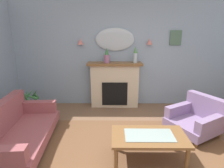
{
  "coord_description": "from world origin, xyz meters",
  "views": [
    {
      "loc": [
        -0.37,
        -2.23,
        1.92
      ],
      "look_at": [
        -0.4,
        1.23,
        0.9
      ],
      "focal_mm": 29.2,
      "sensor_mm": 36.0,
      "label": 1
    }
  ],
  "objects_px": {
    "floral_couch": "(16,130)",
    "wall_mirror": "(115,39)",
    "mantel_vase_left": "(135,54)",
    "coffee_table": "(149,139)",
    "potted_plant_small_fern": "(31,102)",
    "mantel_vase_centre": "(107,57)",
    "wall_sconce_left": "(80,42)",
    "armchair_in_corner": "(197,118)",
    "fireplace": "(115,85)",
    "wall_sconce_right": "(150,42)",
    "framed_picture": "(176,38)"
  },
  "relations": [
    {
      "from": "wall_sconce_left",
      "to": "armchair_in_corner",
      "type": "distance_m",
      "value": 3.1
    },
    {
      "from": "wall_mirror",
      "to": "floral_couch",
      "type": "distance_m",
      "value": 2.91
    },
    {
      "from": "fireplace",
      "to": "framed_picture",
      "type": "xyz_separation_m",
      "value": [
        1.5,
        0.15,
        1.18
      ]
    },
    {
      "from": "fireplace",
      "to": "armchair_in_corner",
      "type": "xyz_separation_m",
      "value": [
        1.58,
        -1.28,
        -0.27
      ]
    },
    {
      "from": "wall_sconce_right",
      "to": "armchair_in_corner",
      "type": "distance_m",
      "value": 2.06
    },
    {
      "from": "mantel_vase_centre",
      "to": "potted_plant_small_fern",
      "type": "height_order",
      "value": "mantel_vase_centre"
    },
    {
      "from": "coffee_table",
      "to": "mantel_vase_centre",
      "type": "bearing_deg",
      "value": 108.32
    },
    {
      "from": "wall_sconce_right",
      "to": "wall_sconce_left",
      "type": "bearing_deg",
      "value": 180.0
    },
    {
      "from": "wall_sconce_right",
      "to": "framed_picture",
      "type": "bearing_deg",
      "value": 5.27
    },
    {
      "from": "floral_couch",
      "to": "wall_sconce_right",
      "type": "bearing_deg",
      "value": 36.78
    },
    {
      "from": "mantel_vase_centre",
      "to": "armchair_in_corner",
      "type": "relative_size",
      "value": 0.32
    },
    {
      "from": "mantel_vase_left",
      "to": "wall_sconce_left",
      "type": "distance_m",
      "value": 1.39
    },
    {
      "from": "framed_picture",
      "to": "potted_plant_small_fern",
      "type": "xyz_separation_m",
      "value": [
        -3.46,
        -0.68,
        -1.43
      ]
    },
    {
      "from": "wall_sconce_left",
      "to": "armchair_in_corner",
      "type": "bearing_deg",
      "value": -29.51
    },
    {
      "from": "wall_mirror",
      "to": "wall_sconce_left",
      "type": "relative_size",
      "value": 6.86
    },
    {
      "from": "mantel_vase_left",
      "to": "potted_plant_small_fern",
      "type": "relative_size",
      "value": 0.65
    },
    {
      "from": "fireplace",
      "to": "wall_sconce_right",
      "type": "height_order",
      "value": "wall_sconce_right"
    },
    {
      "from": "mantel_vase_left",
      "to": "coffee_table",
      "type": "relative_size",
      "value": 0.36
    },
    {
      "from": "framed_picture",
      "to": "wall_sconce_left",
      "type": "bearing_deg",
      "value": -178.54
    },
    {
      "from": "mantel_vase_left",
      "to": "wall_sconce_right",
      "type": "distance_m",
      "value": 0.47
    },
    {
      "from": "wall_mirror",
      "to": "coffee_table",
      "type": "xyz_separation_m",
      "value": [
        0.49,
        -2.27,
        -1.33
      ]
    },
    {
      "from": "mantel_vase_left",
      "to": "potted_plant_small_fern",
      "type": "xyz_separation_m",
      "value": [
        -2.46,
        -0.5,
        -1.05
      ]
    },
    {
      "from": "wall_sconce_left",
      "to": "floral_couch",
      "type": "relative_size",
      "value": 0.08
    },
    {
      "from": "mantel_vase_centre",
      "to": "framed_picture",
      "type": "relative_size",
      "value": 0.99
    },
    {
      "from": "wall_sconce_right",
      "to": "floral_couch",
      "type": "relative_size",
      "value": 0.08
    },
    {
      "from": "coffee_table",
      "to": "potted_plant_small_fern",
      "type": "bearing_deg",
      "value": 146.92
    },
    {
      "from": "mantel_vase_centre",
      "to": "framed_picture",
      "type": "distance_m",
      "value": 1.76
    },
    {
      "from": "wall_sconce_right",
      "to": "potted_plant_small_fern",
      "type": "distance_m",
      "value": 3.18
    },
    {
      "from": "wall_mirror",
      "to": "armchair_in_corner",
      "type": "bearing_deg",
      "value": -42.06
    },
    {
      "from": "wall_mirror",
      "to": "potted_plant_small_fern",
      "type": "bearing_deg",
      "value": -161.14
    },
    {
      "from": "wall_sconce_left",
      "to": "coffee_table",
      "type": "height_order",
      "value": "wall_sconce_left"
    },
    {
      "from": "potted_plant_small_fern",
      "to": "wall_mirror",
      "type": "bearing_deg",
      "value": 18.86
    },
    {
      "from": "mantel_vase_left",
      "to": "coffee_table",
      "type": "distance_m",
      "value": 2.32
    },
    {
      "from": "wall_sconce_right",
      "to": "wall_mirror",
      "type": "bearing_deg",
      "value": 176.63
    },
    {
      "from": "coffee_table",
      "to": "floral_couch",
      "type": "height_order",
      "value": "floral_couch"
    },
    {
      "from": "fireplace",
      "to": "mantel_vase_centre",
      "type": "height_order",
      "value": "mantel_vase_centre"
    },
    {
      "from": "armchair_in_corner",
      "to": "mantel_vase_centre",
      "type": "bearing_deg",
      "value": 144.8
    },
    {
      "from": "coffee_table",
      "to": "armchair_in_corner",
      "type": "relative_size",
      "value": 0.99
    },
    {
      "from": "floral_couch",
      "to": "wall_mirror",
      "type": "bearing_deg",
      "value": 49.19
    },
    {
      "from": "fireplace",
      "to": "armchair_in_corner",
      "type": "distance_m",
      "value": 2.05
    },
    {
      "from": "fireplace",
      "to": "floral_couch",
      "type": "xyz_separation_m",
      "value": [
        -1.67,
        -1.79,
        -0.25
      ]
    },
    {
      "from": "mantel_vase_centre",
      "to": "wall_sconce_right",
      "type": "bearing_deg",
      "value": 6.52
    },
    {
      "from": "mantel_vase_left",
      "to": "potted_plant_small_fern",
      "type": "height_order",
      "value": "mantel_vase_left"
    },
    {
      "from": "wall_mirror",
      "to": "floral_couch",
      "type": "relative_size",
      "value": 0.54
    },
    {
      "from": "framed_picture",
      "to": "floral_couch",
      "type": "distance_m",
      "value": 3.98
    },
    {
      "from": "mantel_vase_centre",
      "to": "floral_couch",
      "type": "xyz_separation_m",
      "value": [
        -1.47,
        -1.76,
        -0.99
      ]
    },
    {
      "from": "fireplace",
      "to": "wall_sconce_left",
      "type": "xyz_separation_m",
      "value": [
        -0.85,
        0.09,
        1.09
      ]
    },
    {
      "from": "wall_mirror",
      "to": "armchair_in_corner",
      "type": "distance_m",
      "value": 2.55
    },
    {
      "from": "mantel_vase_centre",
      "to": "framed_picture",
      "type": "height_order",
      "value": "framed_picture"
    },
    {
      "from": "mantel_vase_left",
      "to": "wall_sconce_left",
      "type": "height_order",
      "value": "wall_sconce_left"
    }
  ]
}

